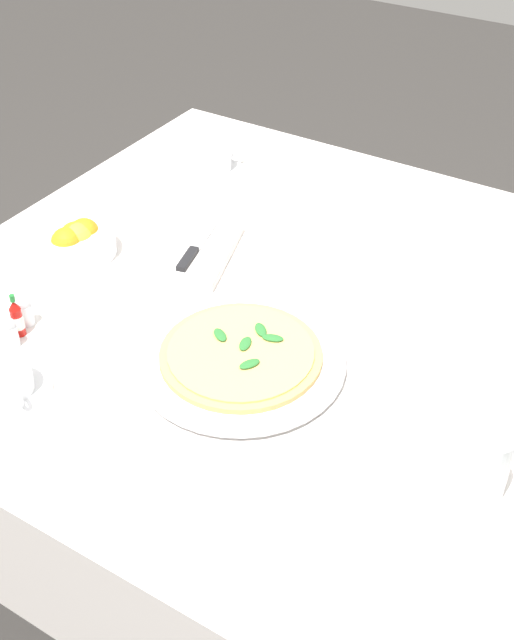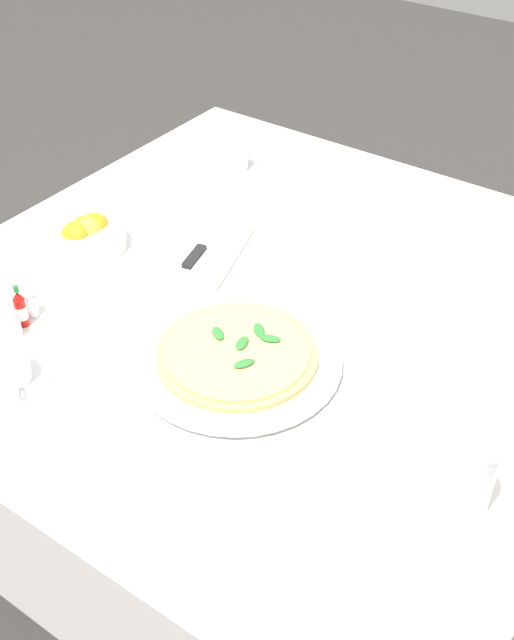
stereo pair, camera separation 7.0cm
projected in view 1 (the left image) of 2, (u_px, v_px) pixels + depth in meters
The scene contains 13 objects.
ground_plane at pixel (268, 546), 1.93m from camera, with size 8.00×8.00×0.00m, color #33302D.
dining_table at pixel (271, 348), 1.55m from camera, with size 1.21×1.21×0.74m.
pizza_plate at pixel (241, 360), 1.31m from camera, with size 0.34×0.34×0.02m.
pizza at pixel (241, 354), 1.31m from camera, with size 0.27×0.27×0.02m.
coffee_cup_near_left at pixel (215, 158), 1.83m from camera, with size 0.13×0.13×0.07m.
coffee_cup_left_edge at pixel (8, 381), 1.25m from camera, with size 0.13×0.13×0.06m.
water_glass_near_right at pixel (483, 467), 1.08m from camera, with size 0.07×0.07×0.11m.
napkin_folded at pixel (197, 252), 1.57m from camera, with size 0.25×0.19×0.02m.
dinner_knife at pixel (197, 245), 1.56m from camera, with size 0.19×0.07×0.01m.
citrus_bowl at pixel (77, 241), 1.56m from camera, with size 0.15×0.15×0.07m.
hot_sauce_bottle at pixel (17, 318), 1.36m from camera, with size 0.02×0.02×0.08m.
salt_shaker at pixel (25, 312), 1.39m from camera, with size 0.03×0.03×0.06m.
pepper_shaker at pixel (10, 333), 1.35m from camera, with size 0.03×0.03×0.06m.
Camera 1 is at (-1.02, -0.60, 1.62)m, focal length 45.31 mm.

